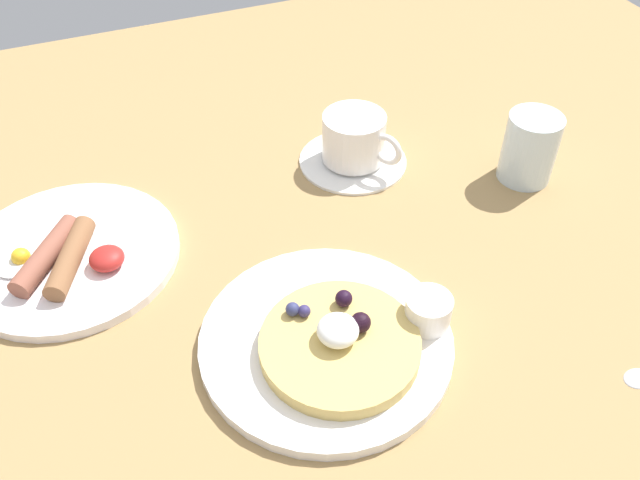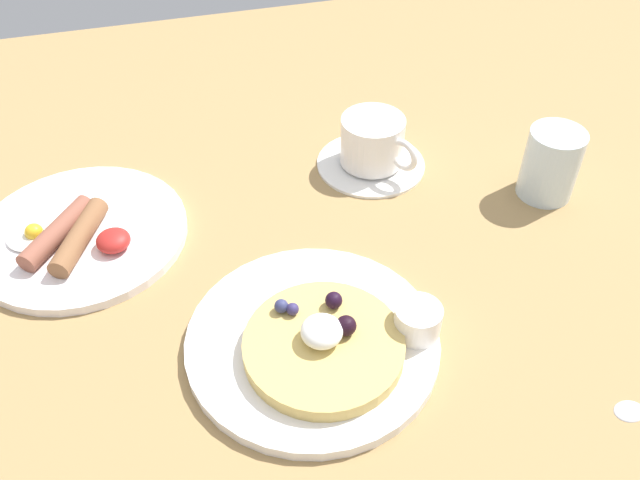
{
  "view_description": "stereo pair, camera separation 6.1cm",
  "coord_description": "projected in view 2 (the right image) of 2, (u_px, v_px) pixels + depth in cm",
  "views": [
    {
      "loc": [
        -17.19,
        -43.71,
        51.55
      ],
      "look_at": [
        2.02,
        2.93,
        4.0
      ],
      "focal_mm": 37.67,
      "sensor_mm": 36.0,
      "label": 1
    },
    {
      "loc": [
        -11.38,
        -45.7,
        51.55
      ],
      "look_at": [
        2.02,
        2.93,
        4.0
      ],
      "focal_mm": 37.67,
      "sensor_mm": 36.0,
      "label": 2
    }
  ],
  "objects": [
    {
      "name": "ground_plane",
      "position": [
        309.0,
        300.0,
        0.71
      ],
      "size": [
        158.17,
        134.81,
        3.0
      ],
      "primitive_type": "cube",
      "color": "#9D7B4C"
    },
    {
      "name": "pancake_plate",
      "position": [
        312.0,
        341.0,
        0.64
      ],
      "size": [
        24.2,
        24.2,
        1.26
      ],
      "primitive_type": "cylinder",
      "color": "white",
      "rests_on": "ground_plane"
    },
    {
      "name": "pancake_with_berries",
      "position": [
        324.0,
        344.0,
        0.62
      ],
      "size": [
        14.99,
        14.99,
        3.9
      ],
      "color": "tan",
      "rests_on": "pancake_plate"
    },
    {
      "name": "syrup_ramekin",
      "position": [
        418.0,
        320.0,
        0.63
      ],
      "size": [
        4.51,
        4.51,
        3.2
      ],
      "color": "white",
      "rests_on": "pancake_plate"
    },
    {
      "name": "breakfast_plate",
      "position": [
        81.0,
        234.0,
        0.75
      ],
      "size": [
        23.47,
        23.47,
        1.1
      ],
      "primitive_type": "cylinder",
      "color": "white",
      "rests_on": "ground_plane"
    },
    {
      "name": "fried_breakfast",
      "position": [
        70.0,
        235.0,
        0.73
      ],
      "size": [
        13.21,
        11.55,
        2.51
      ],
      "color": "brown",
      "rests_on": "breakfast_plate"
    },
    {
      "name": "coffee_saucer",
      "position": [
        371.0,
        163.0,
        0.85
      ],
      "size": [
        13.65,
        13.65,
        0.77
      ],
      "primitive_type": "cylinder",
      "color": "white",
      "rests_on": "ground_plane"
    },
    {
      "name": "coffee_cup",
      "position": [
        373.0,
        140.0,
        0.82
      ],
      "size": [
        7.86,
        10.23,
        6.04
      ],
      "color": "white",
      "rests_on": "coffee_saucer"
    },
    {
      "name": "water_glass",
      "position": [
        551.0,
        164.0,
        0.78
      ],
      "size": [
        6.5,
        6.5,
        8.6
      ],
      "primitive_type": "cylinder",
      "color": "silver",
      "rests_on": "ground_plane"
    }
  ]
}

